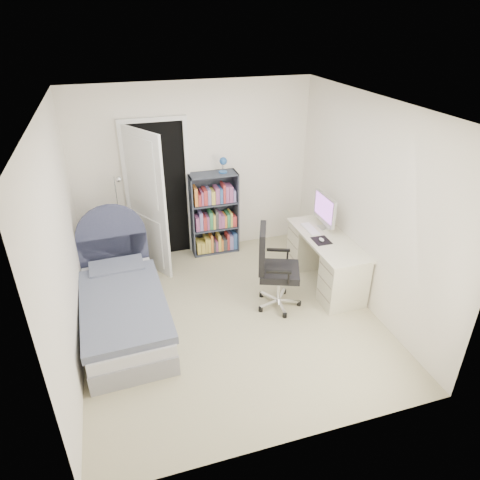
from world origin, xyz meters
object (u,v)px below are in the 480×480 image
object	(u,v)px
bed	(123,305)
desk	(325,258)
nightstand	(119,242)
office_chair	(273,264)
bookcase	(215,216)
floor_lamp	(123,231)

from	to	relation	value
bed	desk	world-z (taller)	bed
bed	nightstand	distance (m)	1.36
nightstand	desk	xyz separation A→B (m)	(2.61, -1.23, -0.02)
bed	nightstand	size ratio (longest dim) A/B	3.22
desk	office_chair	world-z (taller)	desk
bookcase	nightstand	bearing A→B (deg)	-177.84
floor_lamp	office_chair	bearing A→B (deg)	-41.48
bed	office_chair	bearing A→B (deg)	-4.72
nightstand	desk	bearing A→B (deg)	-25.29
bed	bookcase	world-z (taller)	bookcase
nightstand	floor_lamp	size ratio (longest dim) A/B	0.44
bed	floor_lamp	distance (m)	1.37
nightstand	office_chair	bearing A→B (deg)	-40.64
floor_lamp	nightstand	bearing A→B (deg)	163.64
bookcase	desk	world-z (taller)	bookcase
floor_lamp	office_chair	xyz separation A→B (m)	(1.67, -1.48, 0.03)
floor_lamp	bookcase	xyz separation A→B (m)	(1.34, 0.08, 0.01)
bed	desk	xyz separation A→B (m)	(2.65, 0.12, 0.11)
nightstand	floor_lamp	distance (m)	0.18
nightstand	office_chair	distance (m)	2.31
bed	floor_lamp	size ratio (longest dim) A/B	1.41
bed	nightstand	xyz separation A→B (m)	(0.04, 1.35, 0.13)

